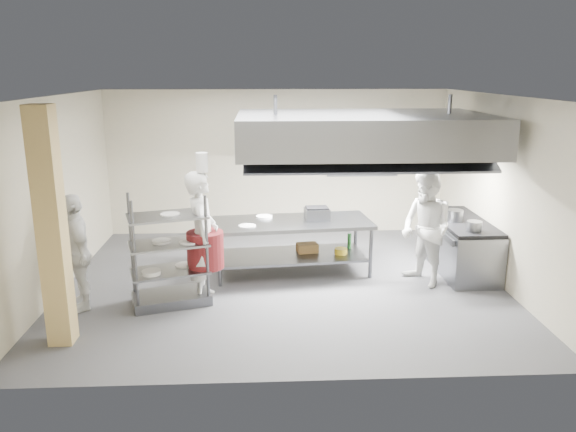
{
  "coord_description": "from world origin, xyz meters",
  "views": [
    {
      "loc": [
        -0.35,
        -8.6,
        3.38
      ],
      "look_at": [
        0.09,
        0.2,
        1.08
      ],
      "focal_mm": 35.0,
      "sensor_mm": 36.0,
      "label": 1
    }
  ],
  "objects_px": {
    "chef_line": "(426,229)",
    "stockpot": "(455,215)",
    "pass_rack": "(169,250)",
    "chef_plating": "(76,252)",
    "griddle": "(317,214)",
    "chef_head": "(202,236)",
    "island": "(292,247)",
    "cooking_range": "(459,246)"
  },
  "relations": [
    {
      "from": "chef_head",
      "to": "griddle",
      "type": "distance_m",
      "value": 2.14
    },
    {
      "from": "pass_rack",
      "to": "stockpot",
      "type": "relative_size",
      "value": 6.11
    },
    {
      "from": "chef_plating",
      "to": "griddle",
      "type": "height_order",
      "value": "chef_plating"
    },
    {
      "from": "chef_plating",
      "to": "stockpot",
      "type": "bearing_deg",
      "value": 73.91
    },
    {
      "from": "chef_head",
      "to": "stockpot",
      "type": "distance_m",
      "value": 4.27
    },
    {
      "from": "chef_line",
      "to": "stockpot",
      "type": "xyz_separation_m",
      "value": [
        0.66,
        0.57,
        0.07
      ]
    },
    {
      "from": "island",
      "to": "chef_line",
      "type": "distance_m",
      "value": 2.25
    },
    {
      "from": "chef_plating",
      "to": "chef_line",
      "type": "bearing_deg",
      "value": 69.37
    },
    {
      "from": "cooking_range",
      "to": "chef_head",
      "type": "distance_m",
      "value": 4.47
    },
    {
      "from": "griddle",
      "to": "stockpot",
      "type": "distance_m",
      "value": 2.34
    },
    {
      "from": "stockpot",
      "to": "pass_rack",
      "type": "bearing_deg",
      "value": -165.97
    },
    {
      "from": "stockpot",
      "to": "cooking_range",
      "type": "bearing_deg",
      "value": 25.7
    },
    {
      "from": "pass_rack",
      "to": "island",
      "type": "bearing_deg",
      "value": 16.54
    },
    {
      "from": "griddle",
      "to": "stockpot",
      "type": "xyz_separation_m",
      "value": [
        2.33,
        -0.14,
        -0.02
      ]
    },
    {
      "from": "chef_plating",
      "to": "griddle",
      "type": "relative_size",
      "value": 4.18
    },
    {
      "from": "pass_rack",
      "to": "griddle",
      "type": "bearing_deg",
      "value": 12.53
    },
    {
      "from": "island",
      "to": "pass_rack",
      "type": "distance_m",
      "value": 2.28
    },
    {
      "from": "chef_head",
      "to": "griddle",
      "type": "relative_size",
      "value": 4.82
    },
    {
      "from": "cooking_range",
      "to": "chef_plating",
      "type": "height_order",
      "value": "chef_plating"
    },
    {
      "from": "pass_rack",
      "to": "stockpot",
      "type": "bearing_deg",
      "value": -2.94
    },
    {
      "from": "chef_plating",
      "to": "stockpot",
      "type": "xyz_separation_m",
      "value": [
        5.93,
        1.25,
        0.14
      ]
    },
    {
      "from": "island",
      "to": "cooking_range",
      "type": "height_order",
      "value": "island"
    },
    {
      "from": "chef_head",
      "to": "chef_line",
      "type": "bearing_deg",
      "value": -85.72
    },
    {
      "from": "cooking_range",
      "to": "griddle",
      "type": "height_order",
      "value": "griddle"
    },
    {
      "from": "cooking_range",
      "to": "chef_plating",
      "type": "distance_m",
      "value": 6.24
    },
    {
      "from": "pass_rack",
      "to": "chef_head",
      "type": "relative_size",
      "value": 0.85
    },
    {
      "from": "island",
      "to": "chef_line",
      "type": "bearing_deg",
      "value": -23.03
    },
    {
      "from": "island",
      "to": "stockpot",
      "type": "relative_size",
      "value": 9.73
    },
    {
      "from": "pass_rack",
      "to": "cooking_range",
      "type": "height_order",
      "value": "pass_rack"
    },
    {
      "from": "chef_head",
      "to": "chef_plating",
      "type": "distance_m",
      "value": 1.8
    },
    {
      "from": "chef_plating",
      "to": "stockpot",
      "type": "relative_size",
      "value": 6.25
    },
    {
      "from": "chef_head",
      "to": "stockpot",
      "type": "bearing_deg",
      "value": -79.16
    },
    {
      "from": "chef_head",
      "to": "griddle",
      "type": "xyz_separation_m",
      "value": [
        1.82,
        1.13,
        0.03
      ]
    },
    {
      "from": "griddle",
      "to": "stockpot",
      "type": "height_order",
      "value": "griddle"
    },
    {
      "from": "pass_rack",
      "to": "chef_head",
      "type": "height_order",
      "value": "chef_head"
    },
    {
      "from": "griddle",
      "to": "stockpot",
      "type": "bearing_deg",
      "value": -7.92
    },
    {
      "from": "chef_line",
      "to": "chef_plating",
      "type": "distance_m",
      "value": 5.32
    },
    {
      "from": "island",
      "to": "griddle",
      "type": "xyz_separation_m",
      "value": [
        0.43,
        0.06,
        0.55
      ]
    },
    {
      "from": "island",
      "to": "cooking_range",
      "type": "distance_m",
      "value": 2.91
    },
    {
      "from": "griddle",
      "to": "chef_plating",
      "type": "bearing_deg",
      "value": -163.17
    },
    {
      "from": "island",
      "to": "chef_line",
      "type": "height_order",
      "value": "chef_line"
    },
    {
      "from": "pass_rack",
      "to": "chef_line",
      "type": "relative_size",
      "value": 0.9
    }
  ]
}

